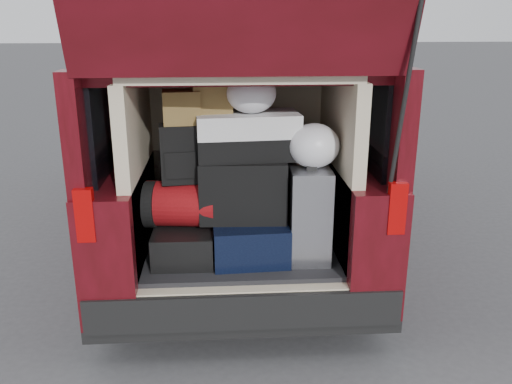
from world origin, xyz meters
TOP-DOWN VIEW (x-y plane):
  - ground at (0.00, 0.00)m, footprint 80.00×80.00m
  - minivan at (0.00, 1.86)m, footprint 1.90×5.35m
  - load_floor at (0.00, 0.28)m, footprint 1.24×1.05m
  - black_hardshell at (-0.37, 0.13)m, footprint 0.39×0.53m
  - navy_hardshell at (0.05, 0.14)m, footprint 0.50×0.60m
  - silver_roller at (0.43, 0.08)m, footprint 0.26×0.41m
  - red_duffel at (-0.38, 0.15)m, footprint 0.47×0.34m
  - black_soft_case at (0.02, 0.15)m, footprint 0.56×0.35m
  - backpack at (-0.37, 0.16)m, footprint 0.27×0.18m
  - twotone_duffel at (0.05, 0.19)m, footprint 0.66×0.38m
  - grocery_sack_lower at (-0.35, 0.19)m, footprint 0.24×0.20m
  - grocery_sack_upper at (-0.17, 0.23)m, footprint 0.27×0.23m
  - plastic_bag_center at (0.07, 0.17)m, footprint 0.33×0.31m
  - plastic_bag_right at (0.45, 0.08)m, footprint 0.32×0.30m

SIDE VIEW (x-z plane):
  - ground at x=0.00m, z-range 0.00..0.00m
  - load_floor at x=0.00m, z-range 0.00..0.55m
  - black_hardshell at x=-0.37m, z-range 0.55..0.76m
  - navy_hardshell at x=0.05m, z-range 0.55..0.80m
  - silver_roller at x=0.43m, z-range 0.55..1.15m
  - red_duffel at x=-0.38m, z-range 0.76..1.05m
  - minivan at x=0.00m, z-range -0.47..2.29m
  - black_soft_case at x=0.02m, z-range 0.80..1.19m
  - backpack at x=-0.37m, z-range 1.05..1.42m
  - plastic_bag_right at x=0.45m, z-range 1.15..1.43m
  - twotone_duffel at x=0.05m, z-range 1.19..1.48m
  - grocery_sack_lower at x=-0.35m, z-range 1.42..1.62m
  - grocery_sack_upper at x=-0.17m, z-range 1.48..1.72m
  - plastic_bag_center at x=0.07m, z-range 1.48..1.72m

